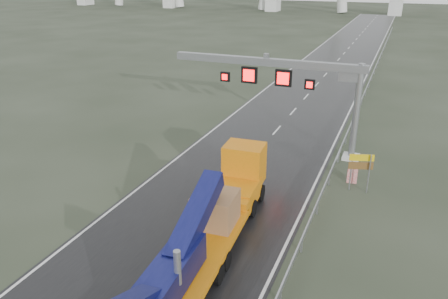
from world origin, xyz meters
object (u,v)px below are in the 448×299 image
at_px(sign_gantry, 293,80).
at_px(heavy_haul_truck, 207,226).
at_px(striped_barrier, 352,175).
at_px(exit_sign_pair, 361,165).

height_order(sign_gantry, heavy_haul_truck, sign_gantry).
xyz_separation_m(sign_gantry, heavy_haul_truck, (-0.27, -14.96, -3.98)).
bearing_deg(striped_barrier, exit_sign_pair, -70.10).
xyz_separation_m(heavy_haul_truck, exit_sign_pair, (6.14, 9.81, 0.20)).
bearing_deg(exit_sign_pair, heavy_haul_truck, -139.32).
bearing_deg(exit_sign_pair, sign_gantry, 121.49).
distance_m(exit_sign_pair, striped_barrier, 1.80).
height_order(exit_sign_pair, striped_barrier, exit_sign_pair).
bearing_deg(exit_sign_pair, striped_barrier, 97.04).
relative_size(sign_gantry, striped_barrier, 13.55).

